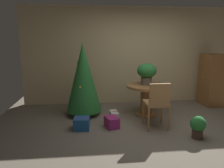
{
  "coord_description": "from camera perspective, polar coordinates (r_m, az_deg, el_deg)",
  "views": [
    {
      "loc": [
        -1.22,
        -3.6,
        1.7
      ],
      "look_at": [
        -0.78,
        0.61,
        0.84
      ],
      "focal_mm": 34.18,
      "sensor_mm": 36.0,
      "label": 1
    }
  ],
  "objects": [
    {
      "name": "gift_box_cream",
      "position": [
        4.71,
        0.52,
        -8.52
      ],
      "size": [
        0.19,
        0.33,
        0.19
      ],
      "color": "silver",
      "rests_on": "ground_plane"
    },
    {
      "name": "round_dining_table",
      "position": [
        4.97,
        9.21,
        -2.96
      ],
      "size": [
        0.92,
        0.92,
        0.72
      ],
      "color": "#9E6B3D",
      "rests_on": "ground_plane"
    },
    {
      "name": "back_wall_panel",
      "position": [
        5.94,
        5.91,
        7.5
      ],
      "size": [
        6.0,
        0.1,
        2.6
      ],
      "primitive_type": "cube",
      "color": "beige",
      "rests_on": "ground_plane"
    },
    {
      "name": "ground_plane",
      "position": [
        4.16,
        11.91,
        -12.93
      ],
      "size": [
        6.6,
        6.6,
        0.0
      ],
      "primitive_type": "plane",
      "color": "#756B5B"
    },
    {
      "name": "flower_vase",
      "position": [
        4.94,
        9.27,
        3.19
      ],
      "size": [
        0.44,
        0.44,
        0.49
      ],
      "color": "#665B51",
      "rests_on": "round_dining_table"
    },
    {
      "name": "gift_box_purple",
      "position": [
        4.33,
        -0.07,
        -10.17
      ],
      "size": [
        0.31,
        0.36,
        0.22
      ],
      "color": "#9E287A",
      "rests_on": "ground_plane"
    },
    {
      "name": "wooden_chair_near",
      "position": [
        4.23,
        12.01,
        -4.78
      ],
      "size": [
        0.44,
        0.46,
        0.93
      ],
      "color": "#B27F4C",
      "rests_on": "ground_plane"
    },
    {
      "name": "wooden_cabinet",
      "position": [
        6.28,
        25.1,
        1.03
      ],
      "size": [
        0.48,
        0.62,
        1.37
      ],
      "color": "brown",
      "rests_on": "ground_plane"
    },
    {
      "name": "holiday_tree",
      "position": [
        4.88,
        -7.67,
        1.76
      ],
      "size": [
        0.81,
        0.81,
        1.67
      ],
      "color": "brown",
      "rests_on": "ground_plane"
    },
    {
      "name": "gift_box_blue",
      "position": [
        4.28,
        -8.1,
        -10.43
      ],
      "size": [
        0.32,
        0.29,
        0.23
      ],
      "color": "#1E569E",
      "rests_on": "ground_plane"
    },
    {
      "name": "potted_plant",
      "position": [
        4.12,
        21.99,
        -10.36
      ],
      "size": [
        0.28,
        0.28,
        0.41
      ],
      "color": "#4C382D",
      "rests_on": "ground_plane"
    }
  ]
}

